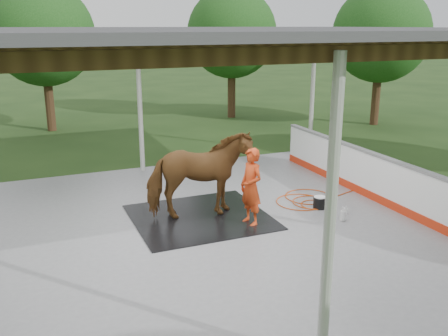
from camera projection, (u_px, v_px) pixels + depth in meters
name	position (u px, v px, depth m)	size (l,w,h in m)	color
ground	(197.00, 230.00, 10.49)	(100.00, 100.00, 0.00)	#1E3814
concrete_slab	(197.00, 229.00, 10.48)	(12.00, 10.00, 0.05)	slate
pavilion_structure	(193.00, 35.00, 9.39)	(12.60, 10.60, 4.05)	beige
dasher_board	(376.00, 178.00, 12.02)	(0.16, 8.00, 1.15)	red
tree_belt	(193.00, 43.00, 10.35)	(28.00, 28.00, 5.80)	#382314
rubber_mat	(200.00, 217.00, 11.04)	(2.91, 2.73, 0.02)	black
horse	(200.00, 175.00, 10.78)	(1.03, 2.26, 1.91)	brown
handler	(251.00, 187.00, 10.48)	(0.60, 0.40, 1.66)	red
wash_bucket	(320.00, 202.00, 11.57)	(0.30, 0.30, 0.28)	black
soap_bottle_a	(343.00, 214.00, 10.80)	(0.12, 0.13, 0.32)	silver
soap_bottle_b	(346.00, 210.00, 11.21)	(0.09, 0.09, 0.20)	#338CD8
hose_coil	(308.00, 200.00, 12.08)	(2.29, 1.48, 0.02)	#B8400D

